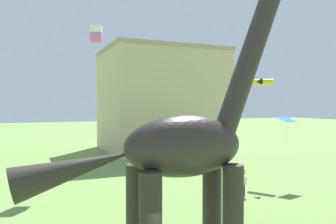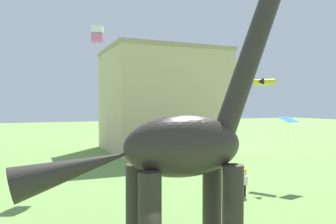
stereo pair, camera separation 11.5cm
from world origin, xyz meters
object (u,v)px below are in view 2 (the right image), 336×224
at_px(person_vendor_side, 244,182).
at_px(kite_mid_center, 264,82).
at_px(person_near_flyer, 142,195).
at_px(dinosaur_sculpture, 183,146).
at_px(kite_near_low, 97,34).
at_px(kite_near_high, 288,120).
at_px(person_strolling_adult, 243,174).

xyz_separation_m(person_vendor_side, kite_mid_center, (5.75, 5.04, 7.52)).
xyz_separation_m(person_near_flyer, kite_mid_center, (13.10, 4.35, 7.86)).
distance_m(dinosaur_sculpture, person_near_flyer, 8.40).
height_order(person_vendor_side, kite_near_low, kite_near_low).
height_order(dinosaur_sculpture, kite_mid_center, dinosaur_sculpture).
distance_m(dinosaur_sculpture, person_vendor_side, 10.99).
height_order(person_near_flyer, person_vendor_side, person_vendor_side).
xyz_separation_m(person_vendor_side, kite_near_high, (5.66, 1.81, 4.24)).
bearing_deg(person_strolling_adult, kite_near_high, -166.45).
distance_m(person_near_flyer, kite_near_high, 13.83).
xyz_separation_m(kite_near_low, kite_mid_center, (13.95, -5.55, -4.27)).
height_order(dinosaur_sculpture, person_near_flyer, dinosaur_sculpture).
xyz_separation_m(person_vendor_side, person_strolling_adult, (1.47, 2.15, -0.01)).
relative_size(kite_near_high, kite_mid_center, 0.99).
bearing_deg(dinosaur_sculpture, kite_near_high, 16.11).
distance_m(person_strolling_adult, kite_near_high, 5.97).
relative_size(person_vendor_side, person_strolling_adult, 1.01).
relative_size(person_strolling_adult, kite_mid_center, 0.84).
relative_size(dinosaur_sculpture, person_strolling_adult, 7.75).
xyz_separation_m(dinosaur_sculpture, kite_near_low, (-0.26, 17.24, 8.10)).
relative_size(kite_near_high, kite_near_low, 1.43).
bearing_deg(kite_mid_center, kite_near_low, 158.30).
xyz_separation_m(kite_near_high, kite_near_low, (-13.85, 8.78, 7.55)).
bearing_deg(person_strolling_adult, dinosaur_sculpture, 61.32).
bearing_deg(person_vendor_side, kite_near_high, -153.44).
xyz_separation_m(dinosaur_sculpture, person_vendor_side, (7.93, 6.65, -3.69)).
distance_m(dinosaur_sculpture, kite_mid_center, 18.41).
bearing_deg(person_near_flyer, person_strolling_adult, -42.33).
distance_m(kite_near_low, kite_mid_center, 15.61).
relative_size(person_strolling_adult, kite_near_high, 0.85).
bearing_deg(kite_near_high, kite_mid_center, 88.28).
relative_size(dinosaur_sculpture, person_near_flyer, 11.50).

